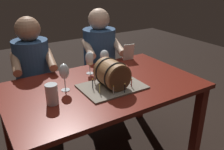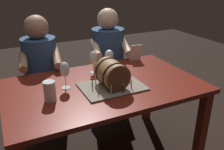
# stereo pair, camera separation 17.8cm
# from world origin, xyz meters

# --- Properties ---
(dining_table) EXTENTS (1.49, 0.91, 0.72)m
(dining_table) POSITION_xyz_m (0.00, 0.00, 0.63)
(dining_table) COLOR maroon
(dining_table) RESTS_ON ground
(barrel_cake) EXTENTS (0.46, 0.33, 0.22)m
(barrel_cake) POSITION_xyz_m (0.03, -0.08, 0.82)
(barrel_cake) COLOR gray
(barrel_cake) RESTS_ON dining_table
(wine_glass_amber) EXTENTS (0.08, 0.08, 0.18)m
(wine_glass_amber) POSITION_xyz_m (0.17, 0.27, 0.85)
(wine_glass_amber) COLOR white
(wine_glass_amber) RESTS_ON dining_table
(wine_glass_white) EXTENTS (0.07, 0.07, 0.19)m
(wine_glass_white) POSITION_xyz_m (0.02, 0.25, 0.85)
(wine_glass_white) COLOR white
(wine_glass_white) RESTS_ON dining_table
(wine_glass_empty) EXTENTS (0.07, 0.07, 0.21)m
(wine_glass_empty) POSITION_xyz_m (-0.28, 0.06, 0.87)
(wine_glass_empty) COLOR white
(wine_glass_empty) RESTS_ON dining_table
(beer_pint) EXTENTS (0.08, 0.08, 0.14)m
(beer_pint) POSITION_xyz_m (-0.43, -0.08, 0.79)
(beer_pint) COLOR white
(beer_pint) RESTS_ON dining_table
(menu_card) EXTENTS (0.11, 0.05, 0.16)m
(menu_card) POSITION_xyz_m (0.50, 0.36, 0.80)
(menu_card) COLOR silver
(menu_card) RESTS_ON dining_table
(person_seated_left) EXTENTS (0.40, 0.49, 1.18)m
(person_seated_left) POSITION_xyz_m (-0.35, 0.68, 0.54)
(person_seated_left) COLOR #1B2D46
(person_seated_left) RESTS_ON ground
(person_seated_right) EXTENTS (0.44, 0.52, 1.19)m
(person_seated_right) POSITION_xyz_m (0.35, 0.68, 0.55)
(person_seated_right) COLOR #1B2D46
(person_seated_right) RESTS_ON ground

